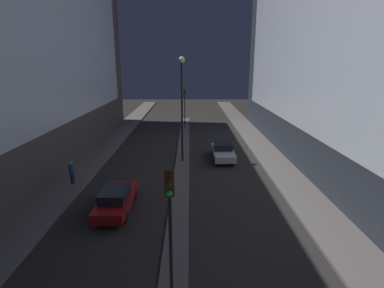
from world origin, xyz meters
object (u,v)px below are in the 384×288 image
(car_left_lane, at_px, (116,199))
(traffic_light_near, at_px, (170,209))
(car_right_lane, at_px, (223,151))
(street_lamp, at_px, (182,94))
(traffic_light_mid, at_px, (185,101))
(pedestrian_on_left_sidewalk, at_px, (72,172))

(car_left_lane, bearing_deg, traffic_light_near, -62.70)
(car_right_lane, bearing_deg, car_left_lane, -126.58)
(car_right_lane, bearing_deg, street_lamp, -167.49)
(traffic_light_near, relative_size, traffic_light_mid, 1.00)
(traffic_light_mid, relative_size, car_left_lane, 1.05)
(street_lamp, height_order, pedestrian_on_left_sidewalk, street_lamp)
(traffic_light_mid, xyz_separation_m, pedestrian_on_left_sidewalk, (-7.63, -18.49, -2.77))
(street_lamp, height_order, car_right_lane, street_lamp)
(traffic_light_near, relative_size, pedestrian_on_left_sidewalk, 3.17)
(street_lamp, distance_m, car_left_lane, 11.01)
(traffic_light_near, bearing_deg, car_left_lane, 117.30)
(traffic_light_near, distance_m, car_right_lane, 17.52)
(traffic_light_mid, xyz_separation_m, car_left_lane, (-3.64, -22.28, -3.03))
(pedestrian_on_left_sidewalk, bearing_deg, street_lamp, 34.35)
(car_right_lane, height_order, pedestrian_on_left_sidewalk, pedestrian_on_left_sidewalk)
(street_lamp, bearing_deg, car_left_lane, -112.01)
(traffic_light_mid, height_order, street_lamp, street_lamp)
(traffic_light_near, bearing_deg, pedestrian_on_left_sidewalk, 125.13)
(car_right_lane, bearing_deg, traffic_light_near, -102.18)
(traffic_light_near, xyz_separation_m, pedestrian_on_left_sidewalk, (-7.63, 10.85, -2.77))
(traffic_light_near, xyz_separation_m, car_right_lane, (3.64, 16.87, -3.05))
(car_left_lane, relative_size, pedestrian_on_left_sidewalk, 3.00)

